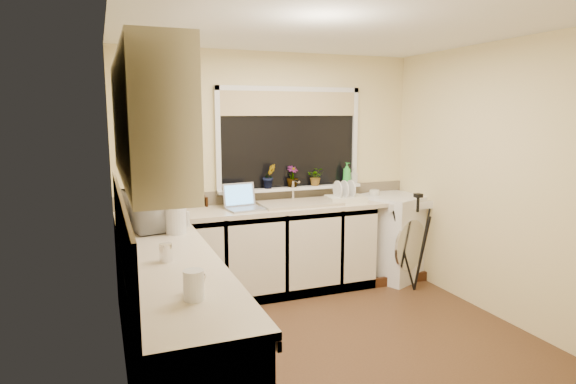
{
  "coord_description": "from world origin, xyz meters",
  "views": [
    {
      "loc": [
        -1.69,
        -3.35,
        1.83
      ],
      "look_at": [
        -0.18,
        0.55,
        1.15
      ],
      "focal_mm": 30.42,
      "sensor_mm": 36.0,
      "label": 1
    }
  ],
  "objects_px": {
    "steel_jar": "(166,253)",
    "soap_bottle_clear": "(353,176)",
    "glass_jug": "(194,285)",
    "plant_c": "(292,176)",
    "kettle": "(176,220)",
    "soap_bottle_green": "(347,173)",
    "laptop": "(242,202)",
    "plant_b": "(269,176)",
    "cup_back": "(374,194)",
    "dish_rack": "(346,199)",
    "microwave": "(153,210)",
    "cup_left": "(197,283)",
    "tripod": "(416,242)",
    "plant_d": "(316,177)",
    "washing_machine": "(393,236)"
  },
  "relations": [
    {
      "from": "steel_jar",
      "to": "soap_bottle_clear",
      "type": "height_order",
      "value": "soap_bottle_clear"
    },
    {
      "from": "glass_jug",
      "to": "plant_c",
      "type": "relative_size",
      "value": 0.68
    },
    {
      "from": "kettle",
      "to": "soap_bottle_green",
      "type": "height_order",
      "value": "soap_bottle_green"
    },
    {
      "from": "laptop",
      "to": "plant_b",
      "type": "distance_m",
      "value": 0.47
    },
    {
      "from": "glass_jug",
      "to": "cup_back",
      "type": "bearing_deg",
      "value": 43.12
    },
    {
      "from": "plant_c",
      "to": "soap_bottle_clear",
      "type": "distance_m",
      "value": 0.73
    },
    {
      "from": "dish_rack",
      "to": "soap_bottle_green",
      "type": "height_order",
      "value": "soap_bottle_green"
    },
    {
      "from": "dish_rack",
      "to": "microwave",
      "type": "xyz_separation_m",
      "value": [
        -2.03,
        -0.48,
        0.12
      ]
    },
    {
      "from": "kettle",
      "to": "soap_bottle_clear",
      "type": "distance_m",
      "value": 2.33
    },
    {
      "from": "steel_jar",
      "to": "dish_rack",
      "type": "bearing_deg",
      "value": 35.37
    },
    {
      "from": "laptop",
      "to": "glass_jug",
      "type": "distance_m",
      "value": 2.35
    },
    {
      "from": "steel_jar",
      "to": "cup_left",
      "type": "bearing_deg",
      "value": -82.04
    },
    {
      "from": "soap_bottle_green",
      "to": "kettle",
      "type": "bearing_deg",
      "value": -154.31
    },
    {
      "from": "kettle",
      "to": "tripod",
      "type": "xyz_separation_m",
      "value": [
        2.46,
        0.29,
        -0.49
      ]
    },
    {
      "from": "laptop",
      "to": "plant_c",
      "type": "xyz_separation_m",
      "value": [
        0.62,
        0.23,
        0.2
      ]
    },
    {
      "from": "kettle",
      "to": "plant_d",
      "type": "xyz_separation_m",
      "value": [
        1.65,
        1.0,
        0.14
      ]
    },
    {
      "from": "plant_b",
      "to": "plant_d",
      "type": "height_order",
      "value": "plant_b"
    },
    {
      "from": "dish_rack",
      "to": "soap_bottle_green",
      "type": "xyz_separation_m",
      "value": [
        0.13,
        0.23,
        0.24
      ]
    },
    {
      "from": "steel_jar",
      "to": "soap_bottle_clear",
      "type": "distance_m",
      "value": 2.85
    },
    {
      "from": "washing_machine",
      "to": "dish_rack",
      "type": "height_order",
      "value": "dish_rack"
    },
    {
      "from": "plant_c",
      "to": "soap_bottle_green",
      "type": "xyz_separation_m",
      "value": [
        0.64,
        -0.03,
        0.01
      ]
    },
    {
      "from": "plant_b",
      "to": "soap_bottle_clear",
      "type": "xyz_separation_m",
      "value": [
        0.99,
        0.01,
        -0.04
      ]
    },
    {
      "from": "glass_jug",
      "to": "soap_bottle_clear",
      "type": "relative_size",
      "value": 0.9
    },
    {
      "from": "plant_c",
      "to": "soap_bottle_green",
      "type": "bearing_deg",
      "value": -2.63
    },
    {
      "from": "washing_machine",
      "to": "plant_c",
      "type": "height_order",
      "value": "plant_c"
    },
    {
      "from": "washing_machine",
      "to": "microwave",
      "type": "xyz_separation_m",
      "value": [
        -2.64,
        -0.5,
        0.59
      ]
    },
    {
      "from": "tripod",
      "to": "plant_d",
      "type": "bearing_deg",
      "value": 115.68
    },
    {
      "from": "plant_c",
      "to": "laptop",
      "type": "bearing_deg",
      "value": -159.3
    },
    {
      "from": "laptop",
      "to": "soap_bottle_clear",
      "type": "height_order",
      "value": "soap_bottle_clear"
    },
    {
      "from": "washing_machine",
      "to": "cup_left",
      "type": "xyz_separation_m",
      "value": [
        -2.58,
        -2.08,
        0.48
      ]
    },
    {
      "from": "laptop",
      "to": "kettle",
      "type": "bearing_deg",
      "value": -142.34
    },
    {
      "from": "microwave",
      "to": "cup_back",
      "type": "relative_size",
      "value": 4.7
    },
    {
      "from": "steel_jar",
      "to": "soap_bottle_green",
      "type": "relative_size",
      "value": 0.48
    },
    {
      "from": "plant_d",
      "to": "soap_bottle_green",
      "type": "relative_size",
      "value": 0.82
    },
    {
      "from": "microwave",
      "to": "cup_back",
      "type": "xyz_separation_m",
      "value": [
        2.43,
        0.58,
        -0.11
      ]
    },
    {
      "from": "glass_jug",
      "to": "plant_d",
      "type": "distance_m",
      "value": 3.0
    },
    {
      "from": "microwave",
      "to": "plant_c",
      "type": "bearing_deg",
      "value": -76.39
    },
    {
      "from": "steel_jar",
      "to": "cup_left",
      "type": "distance_m",
      "value": 0.61
    },
    {
      "from": "plant_c",
      "to": "plant_d",
      "type": "height_order",
      "value": "plant_c"
    },
    {
      "from": "plant_d",
      "to": "soap_bottle_clear",
      "type": "distance_m",
      "value": 0.45
    },
    {
      "from": "dish_rack",
      "to": "plant_b",
      "type": "distance_m",
      "value": 0.84
    },
    {
      "from": "plant_d",
      "to": "cup_left",
      "type": "height_order",
      "value": "plant_d"
    },
    {
      "from": "microwave",
      "to": "cup_back",
      "type": "bearing_deg",
      "value": -88.95
    },
    {
      "from": "laptop",
      "to": "cup_back",
      "type": "height_order",
      "value": "laptop"
    },
    {
      "from": "dish_rack",
      "to": "microwave",
      "type": "distance_m",
      "value": 2.08
    },
    {
      "from": "plant_b",
      "to": "plant_c",
      "type": "xyz_separation_m",
      "value": [
        0.26,
        0.01,
        -0.02
      ]
    },
    {
      "from": "kettle",
      "to": "microwave",
      "type": "bearing_deg",
      "value": 120.12
    },
    {
      "from": "glass_jug",
      "to": "microwave",
      "type": "height_order",
      "value": "microwave"
    },
    {
      "from": "soap_bottle_clear",
      "to": "cup_left",
      "type": "relative_size",
      "value": 1.73
    },
    {
      "from": "washing_machine",
      "to": "kettle",
      "type": "relative_size",
      "value": 4.41
    }
  ]
}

